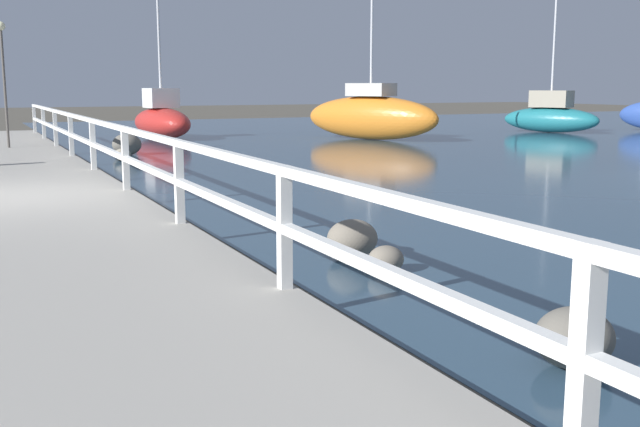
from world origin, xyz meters
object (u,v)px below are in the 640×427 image
at_px(dock_lamp, 3,60).
at_px(sailboat_teal, 550,116).
at_px(sailboat_orange, 371,116).
at_px(sailboat_red, 162,120).

relative_size(dock_lamp, sailboat_teal, 0.52).
distance_m(dock_lamp, sailboat_orange, 12.24).
bearing_deg(sailboat_red, sailboat_orange, -36.66).
distance_m(sailboat_orange, sailboat_red, 7.55).
bearing_deg(dock_lamp, sailboat_orange, 7.92).
distance_m(sailboat_teal, sailboat_orange, 8.69).
xyz_separation_m(sailboat_teal, sailboat_orange, (-8.68, -0.46, 0.16)).
distance_m(dock_lamp, sailboat_teal, 20.88).
xyz_separation_m(sailboat_teal, sailboat_red, (-15.24, 3.27, -0.00)).
distance_m(dock_lamp, sailboat_red, 7.90).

